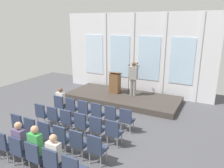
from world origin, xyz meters
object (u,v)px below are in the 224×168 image
object	(u,v)px
audience_r0_c0	(62,100)
chair_r0_c4	(112,115)
chair_r0_c0	(61,104)
chair_r2_c1	(33,128)
chair_r1_c0	(42,113)
speaker	(133,76)
chair_r0_c3	(98,112)
chair_r2_c0	(20,124)
chair_r1_c3	(82,123)
chair_r0_c1	(72,107)
mic_stand	(128,87)
chair_r1_c2	(68,120)
chair_r1_c1	(55,116)
chair_r0_c2	(85,109)
chair_r1_c5	(114,131)
chair_r1_c4	(97,127)
chair_r2_c2	(47,132)
audience_r3_c4	(56,154)
chair_r2_c4	(79,142)
lectern	(115,83)
chair_r0_c5	(127,119)
chair_r2_c3	(62,137)
audience_r3_c2	(21,141)
chair_r3_c3	(36,155)
chair_r3_c4	(54,162)
chair_r3_c1	(5,143)
chair_r2_c5	(97,147)
audience_r3_c3	(37,146)
chair_r3_c2	(20,149)

from	to	relation	value
audience_r0_c0	chair_r0_c4	xyz separation A→B (m)	(2.47, -0.08, -0.17)
chair_r0_c0	chair_r2_c1	bearing A→B (deg)	-73.70
chair_r1_c0	speaker	bearing A→B (deg)	64.71
chair_r0_c3	chair_r2_c0	world-z (taller)	same
chair_r1_c3	chair_r0_c1	bearing A→B (deg)	139.48
mic_stand	chair_r1_c2	distance (m)	4.53
chair_r1_c1	chair_r1_c2	bearing A→B (deg)	0.00
chair_r0_c2	chair_r1_c5	bearing A→B (deg)	-29.68
chair_r1_c4	chair_r2_c0	world-z (taller)	same
chair_r2_c2	audience_r3_c4	xyz separation A→B (m)	(1.24, -0.97, 0.18)
chair_r1_c1	chair_r2_c4	bearing A→B (deg)	-29.68
chair_r1_c0	chair_r2_c0	bearing A→B (deg)	-90.00
chair_r2_c2	chair_r1_c5	bearing A→B (deg)	29.68
lectern	chair_r0_c1	distance (m)	3.27
chair_r2_c1	chair_r1_c3	bearing A→B (deg)	40.52
chair_r0_c3	chair_r1_c5	bearing A→B (deg)	-40.52
chair_r0_c2	chair_r0_c5	world-z (taller)	same
audience_r0_c0	chair_r1_c2	distance (m)	1.69
lectern	chair_r1_c2	world-z (taller)	lectern
chair_r2_c3	chair_r2_c4	size ratio (longest dim) A/B	1.00
chair_r0_c1	audience_r3_c2	size ratio (longest dim) A/B	0.70
chair_r1_c1	chair_r3_c3	xyz separation A→B (m)	(1.24, -2.11, 0.00)
chair_r1_c0	audience_r0_c0	bearing A→B (deg)	90.00
chair_r3_c4	chair_r0_c0	bearing A→B (deg)	127.95
chair_r1_c2	audience_r3_c4	xyz separation A→B (m)	(1.24, -2.03, 0.18)
chair_r1_c3	chair_r2_c0	distance (m)	2.13
chair_r0_c4	chair_r3_c1	xyz separation A→B (m)	(-1.85, -3.17, 0.00)
chair_r1_c3	chair_r1_c4	distance (m)	0.62
chair_r1_c2	chair_r2_c2	world-z (taller)	same
chair_r0_c1	mic_stand	bearing A→B (deg)	72.84
chair_r2_c0	chair_r2_c2	bearing A→B (deg)	0.00
chair_r1_c1	chair_r3_c3	bearing A→B (deg)	-59.67
audience_r0_c0	chair_r2_c5	distance (m)	3.80
chair_r0_c3	audience_r3_c2	xyz separation A→B (m)	(-0.62, -3.09, 0.21)
chair_r1_c3	chair_r1_c5	size ratio (longest dim) A/B	1.00
chair_r1_c1	chair_r2_c5	xyz separation A→B (m)	(2.47, -1.06, 0.00)
chair_r0_c0	chair_r2_c4	bearing A→B (deg)	-40.52
chair_r1_c5	chair_r3_c3	world-z (taller)	same
chair_r0_c2	audience_r3_c3	world-z (taller)	audience_r3_c3
chair_r2_c3	chair_r3_c3	size ratio (longest dim) A/B	1.00
chair_r2_c1	speaker	bearing A→B (deg)	75.24
chair_r1_c1	chair_r2_c0	size ratio (longest dim) A/B	1.00
chair_r1_c1	chair_r2_c1	xyz separation A→B (m)	(0.00, -1.06, 0.00)
chair_r0_c0	chair_r0_c4	size ratio (longest dim) A/B	1.00
chair_r3_c1	chair_r3_c3	bearing A→B (deg)	0.00
chair_r0_c2	chair_r3_c2	world-z (taller)	same
audience_r0_c0	chair_r1_c1	world-z (taller)	audience_r0_c0
chair_r3_c2	chair_r0_c2	bearing A→B (deg)	90.00
chair_r0_c0	chair_r0_c3	world-z (taller)	same
lectern	chair_r0_c5	bearing A→B (deg)	-56.98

